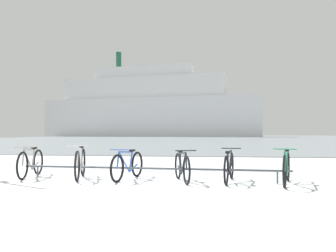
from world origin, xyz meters
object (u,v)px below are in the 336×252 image
object	(u,v)px
ferry_ship	(147,108)
bicycle_0	(31,163)
bicycle_3	(182,167)
bicycle_4	(229,167)
bicycle_5	(286,168)
bicycle_2	(128,165)
bicycle_1	(80,163)

from	to	relation	value
ferry_ship	bicycle_0	bearing A→B (deg)	-81.31
bicycle_3	bicycle_4	xyz separation A→B (m)	(1.06, 0.11, 0.01)
bicycle_3	bicycle_5	xyz separation A→B (m)	(2.26, -0.13, 0.02)
bicycle_2	bicycle_5	xyz separation A→B (m)	(3.57, -0.32, 0.02)
bicycle_1	bicycle_4	distance (m)	3.54
bicycle_2	bicycle_5	bearing A→B (deg)	-5.13
bicycle_3	bicycle_5	size ratio (longest dim) A/B	0.90
bicycle_0	bicycle_4	distance (m)	4.88
bicycle_0	bicycle_3	size ratio (longest dim) A/B	1.12
bicycle_4	bicycle_1	bearing A→B (deg)	178.47
bicycle_3	bicycle_5	world-z (taller)	bicycle_5
bicycle_2	bicycle_3	bearing A→B (deg)	-8.32
bicycle_1	bicycle_2	xyz separation A→B (m)	(1.17, -0.01, -0.04)
bicycle_3	bicycle_4	distance (m)	1.06
bicycle_0	bicycle_4	size ratio (longest dim) A/B	1.02
bicycle_3	bicycle_4	bearing A→B (deg)	5.68
ferry_ship	bicycle_1	bearing A→B (deg)	-80.41
bicycle_3	bicycle_0	bearing A→B (deg)	175.20
bicycle_3	ferry_ship	world-z (taller)	ferry_ship
bicycle_0	bicycle_5	bearing A→B (deg)	-4.23
bicycle_1	bicycle_2	world-z (taller)	bicycle_1
bicycle_2	ferry_ship	distance (m)	83.22
bicycle_3	ferry_ship	size ratio (longest dim) A/B	0.03
bicycle_3	ferry_ship	distance (m)	83.65
bicycle_1	bicycle_3	xyz separation A→B (m)	(2.48, -0.20, -0.04)
bicycle_5	ferry_ship	bearing A→B (deg)	102.75
bicycle_0	bicycle_1	bearing A→B (deg)	-5.17
bicycle_0	bicycle_2	world-z (taller)	bicycle_0
bicycle_1	bicycle_5	size ratio (longest dim) A/B	1.01
bicycle_0	bicycle_5	world-z (taller)	bicycle_5
bicycle_1	ferry_ship	distance (m)	83.00
bicycle_1	bicycle_4	size ratio (longest dim) A/B	1.02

